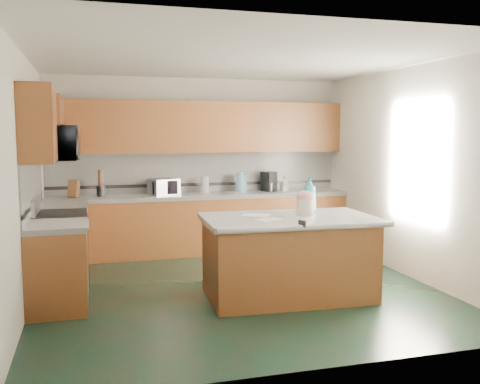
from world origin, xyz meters
name	(u,v)px	position (x,y,z in m)	size (l,w,h in m)	color
floor	(236,288)	(0.00, 0.00, 0.00)	(4.60, 4.60, 0.00)	black
ceiling	(236,58)	(0.00, 0.00, 2.70)	(4.60, 4.60, 0.00)	white
wall_back	(197,165)	(0.00, 2.32, 1.35)	(4.60, 0.04, 2.70)	white
wall_front	(317,200)	(0.00, -2.32, 1.35)	(4.60, 0.04, 2.70)	white
wall_left	(23,181)	(-2.32, 0.00, 1.35)	(0.04, 4.60, 2.70)	white
wall_right	(410,172)	(2.32, 0.00, 1.35)	(0.04, 4.60, 2.70)	white
back_base_cab	(202,225)	(0.00, 2.00, 0.43)	(4.60, 0.60, 0.86)	#3B1C0F
back_countertop	(202,196)	(0.00, 2.00, 0.89)	(4.60, 0.64, 0.06)	white
back_upper_cab	(199,127)	(0.00, 2.13, 1.94)	(4.60, 0.33, 0.78)	#3B1C0F
back_backsplash	(198,172)	(0.00, 2.29, 1.24)	(4.60, 0.02, 0.63)	silver
back_accent_band	(198,184)	(0.00, 2.28, 1.04)	(4.60, 0.01, 0.05)	black
left_base_cab_rear	(64,241)	(-2.00, 1.29, 0.43)	(0.60, 0.82, 0.86)	#3B1C0F
left_counter_rear	(63,207)	(-2.00, 1.29, 0.89)	(0.64, 0.82, 0.06)	white
left_base_cab_front	(57,270)	(-2.00, -0.24, 0.43)	(0.60, 0.72, 0.86)	#3B1C0F
left_counter_front	(56,226)	(-2.00, -0.24, 0.89)	(0.64, 0.72, 0.06)	white
left_backsplash	(32,187)	(-2.29, 0.55, 1.24)	(0.02, 2.30, 0.63)	silver
left_accent_band	(34,203)	(-2.28, 0.55, 1.04)	(0.01, 2.30, 0.05)	black
left_upper_cab_rear	(49,126)	(-2.13, 1.42, 1.94)	(0.33, 1.09, 0.78)	#3B1C0F
left_upper_cab_front	(38,124)	(-2.13, -0.24, 1.94)	(0.33, 0.72, 0.78)	#3B1C0F
range_body	(61,253)	(-2.00, 0.50, 0.44)	(0.60, 0.76, 0.88)	#B7B7BC
range_oven_door	(87,255)	(-1.71, 0.50, 0.40)	(0.02, 0.68, 0.55)	black
range_cooktop	(59,215)	(-2.00, 0.50, 0.90)	(0.62, 0.78, 0.04)	black
range_handle	(88,224)	(-1.68, 0.50, 0.78)	(0.02, 0.02, 0.66)	#B7B7BC
range_backguard	(35,205)	(-2.26, 0.50, 1.02)	(0.06, 0.76, 0.18)	#B7B7BC
microwave	(57,143)	(-2.00, 0.50, 1.73)	(0.73, 0.50, 0.41)	#B7B7BC
island_base	(288,259)	(0.49, -0.47, 0.43)	(1.80, 1.03, 0.86)	#3B1C0F
island_top	(289,219)	(0.49, -0.47, 0.89)	(1.90, 1.13, 0.06)	white
island_bullnose	(308,228)	(0.49, -1.03, 0.89)	(0.06, 0.06, 1.90)	white
treat_jar	(305,207)	(0.70, -0.43, 1.02)	(0.18, 0.18, 0.19)	beige
treat_jar_lid	(305,196)	(0.70, -0.43, 1.14)	(0.20, 0.20, 0.12)	pink
treat_jar_knob	(305,192)	(0.70, -0.43, 1.18)	(0.02, 0.02, 0.06)	tan
treat_jar_knob_end_l	(303,192)	(0.66, -0.43, 1.18)	(0.03, 0.03, 0.03)	tan
treat_jar_knob_end_r	(308,192)	(0.73, -0.43, 1.18)	(0.03, 0.03, 0.03)	tan
soap_bottle_island	(310,194)	(0.87, -0.14, 1.13)	(0.16, 0.16, 0.42)	#33A1B7
paper_sheet_a	(269,219)	(0.21, -0.60, 0.92)	(0.27, 0.20, 0.00)	white
paper_sheet_b	(256,215)	(0.17, -0.27, 0.92)	(0.30, 0.22, 0.00)	white
clamp_body	(302,224)	(0.42, -1.01, 0.93)	(0.03, 0.09, 0.08)	black
clamp_handle	(304,227)	(0.42, -1.06, 0.91)	(0.01, 0.01, 0.06)	black
knife_block	(74,189)	(-1.88, 2.05, 1.04)	(0.14, 0.11, 0.25)	#472814
utensil_crock	(101,191)	(-1.49, 2.08, 1.00)	(0.13, 0.13, 0.16)	black
utensil_bundle	(101,178)	(-1.49, 2.08, 1.20)	(0.07, 0.07, 0.23)	#472814
toaster_oven	(164,187)	(-0.57, 2.05, 1.04)	(0.42, 0.28, 0.24)	#B7B7BC
toaster_oven_door	(165,188)	(-0.57, 1.92, 1.04)	(0.38, 0.01, 0.20)	black
paper_towel	(205,185)	(0.08, 2.10, 1.05)	(0.12, 0.12, 0.26)	white
paper_towel_base	(205,193)	(0.08, 2.10, 0.93)	(0.18, 0.18, 0.01)	#B7B7BC
water_jug	(241,183)	(0.65, 2.06, 1.06)	(0.17, 0.17, 0.28)	#6A9CBE
water_jug_neck	(241,173)	(0.65, 2.06, 1.22)	(0.08, 0.08, 0.04)	#6A9CBE
coffee_maker	(269,182)	(1.12, 2.08, 1.08)	(0.18, 0.20, 0.31)	black
coffee_carafe	(270,187)	(1.12, 2.03, 0.98)	(0.13, 0.13, 0.13)	black
soap_bottle_back	(284,184)	(1.37, 2.05, 1.03)	(0.10, 0.10, 0.22)	white
soap_back_cap	(284,177)	(1.37, 2.05, 1.15)	(0.02, 0.02, 0.03)	red
window_light_proxy	(417,161)	(2.29, -0.20, 1.50)	(0.02, 1.40, 1.10)	white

